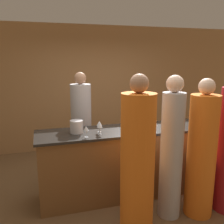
# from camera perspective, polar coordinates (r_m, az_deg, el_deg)

# --- Properties ---
(ground_plane) EXTENTS (14.00, 14.00, 0.00)m
(ground_plane) POSITION_cam_1_polar(r_m,az_deg,el_deg) (4.12, 3.81, -17.83)
(ground_plane) COLOR brown
(back_wall) EXTENTS (8.00, 0.06, 2.80)m
(back_wall) POSITION_cam_1_polar(r_m,az_deg,el_deg) (5.83, -3.83, 5.57)
(back_wall) COLOR #A37547
(back_wall) RESTS_ON ground_plane
(bar_counter) EXTENTS (2.73, 0.68, 1.03)m
(bar_counter) POSITION_cam_1_polar(r_m,az_deg,el_deg) (3.89, 3.92, -11.18)
(bar_counter) COLOR brown
(bar_counter) RESTS_ON ground_plane
(bartender) EXTENTS (0.34, 0.34, 1.84)m
(bartender) POSITION_cam_1_polar(r_m,az_deg,el_deg) (4.27, -6.98, -4.27)
(bartender) COLOR #B2B2B7
(bartender) RESTS_ON ground_plane
(guest_0) EXTENTS (0.40, 0.40, 1.90)m
(guest_0) POSITION_cam_1_polar(r_m,az_deg,el_deg) (2.96, 5.85, -11.38)
(guest_0) COLOR orange
(guest_0) RESTS_ON ground_plane
(guest_2) EXTENTS (0.29, 0.29, 1.86)m
(guest_2) POSITION_cam_1_polar(r_m,az_deg,el_deg) (3.31, 13.44, -8.89)
(guest_2) COLOR #B2B2B7
(guest_2) RESTS_ON ground_plane
(guest_3) EXTENTS (0.37, 0.37, 1.82)m
(guest_3) POSITION_cam_1_polar(r_m,az_deg,el_deg) (3.47, 19.79, -9.06)
(guest_3) COLOR orange
(guest_3) RESTS_ON ground_plane
(wine_bottle_0) EXTENTS (0.07, 0.07, 0.30)m
(wine_bottle_0) POSITION_cam_1_polar(r_m,az_deg,el_deg) (3.93, 8.93, -1.25)
(wine_bottle_0) COLOR black
(wine_bottle_0) RESTS_ON bar_counter
(wine_bottle_1) EXTENTS (0.08, 0.08, 0.30)m
(wine_bottle_1) POSITION_cam_1_polar(r_m,az_deg,el_deg) (4.08, 22.01, -1.65)
(wine_bottle_1) COLOR black
(wine_bottle_1) RESTS_ON bar_counter
(ice_bucket) EXTENTS (0.18, 0.18, 0.18)m
(ice_bucket) POSITION_cam_1_polar(r_m,az_deg,el_deg) (3.52, -8.11, -3.34)
(ice_bucket) COLOR silver
(ice_bucket) RESTS_ON bar_counter
(wine_glass_0) EXTENTS (0.07, 0.07, 0.18)m
(wine_glass_0) POSITION_cam_1_polar(r_m,az_deg,el_deg) (3.58, 4.96, -2.27)
(wine_glass_0) COLOR silver
(wine_glass_0) RESTS_ON bar_counter
(wine_glass_1) EXTENTS (0.06, 0.06, 0.15)m
(wine_glass_1) POSITION_cam_1_polar(r_m,az_deg,el_deg) (4.01, 14.38, -1.38)
(wine_glass_1) COLOR silver
(wine_glass_1) RESTS_ON bar_counter
(wine_glass_2) EXTENTS (0.08, 0.08, 0.16)m
(wine_glass_2) POSITION_cam_1_polar(r_m,az_deg,el_deg) (3.55, 9.80, -2.66)
(wine_glass_2) COLOR silver
(wine_glass_2) RESTS_ON bar_counter
(wine_glass_3) EXTENTS (0.07, 0.07, 0.15)m
(wine_glass_3) POSITION_cam_1_polar(r_m,az_deg,el_deg) (3.30, -5.94, -3.85)
(wine_glass_3) COLOR silver
(wine_glass_3) RESTS_ON bar_counter
(wine_glass_4) EXTENTS (0.08, 0.08, 0.16)m
(wine_glass_4) POSITION_cam_1_polar(r_m,az_deg,el_deg) (3.52, -2.92, -2.65)
(wine_glass_4) COLOR silver
(wine_glass_4) RESTS_ON bar_counter
(wine_glass_5) EXTENTS (0.08, 0.08, 0.16)m
(wine_glass_5) POSITION_cam_1_polar(r_m,az_deg,el_deg) (3.41, -2.83, -3.11)
(wine_glass_5) COLOR silver
(wine_glass_5) RESTS_ON bar_counter
(wine_glass_6) EXTENTS (0.07, 0.07, 0.15)m
(wine_glass_6) POSITION_cam_1_polar(r_m,az_deg,el_deg) (3.51, 2.89, -2.90)
(wine_glass_6) COLOR silver
(wine_glass_6) RESTS_ON bar_counter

